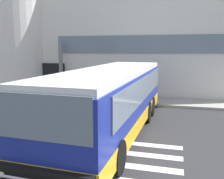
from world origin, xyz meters
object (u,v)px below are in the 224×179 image
at_px(entry_support_column, 61,68).
at_px(passenger_by_doorway, 78,84).
at_px(bus_main_foreground, 112,102).
at_px(passenger_near_column, 66,84).
at_px(passenger_at_curb_edge, 92,85).

relative_size(entry_support_column, passenger_by_doorway, 2.31).
xyz_separation_m(bus_main_foreground, passenger_near_column, (-4.86, 5.98, -0.25)).
height_order(entry_support_column, passenger_at_curb_edge, entry_support_column).
bearing_deg(passenger_at_curb_edge, passenger_near_column, 175.95).
bearing_deg(entry_support_column, passenger_near_column, -46.59).
xyz_separation_m(entry_support_column, passenger_near_column, (0.80, -0.85, -1.01)).
bearing_deg(passenger_near_column, passenger_at_curb_edge, -4.05).
xyz_separation_m(bus_main_foreground, passenger_at_curb_edge, (-2.94, 5.85, -0.25)).
relative_size(passenger_by_doorway, passenger_at_curb_edge, 1.00).
height_order(bus_main_foreground, passenger_by_doorway, bus_main_foreground).
distance_m(entry_support_column, passenger_by_doorway, 2.11).
bearing_deg(entry_support_column, bus_main_foreground, -50.34).
relative_size(bus_main_foreground, passenger_at_curb_edge, 6.46).
xyz_separation_m(bus_main_foreground, passenger_by_doorway, (-3.97, 6.01, -0.22)).
height_order(passenger_near_column, passenger_by_doorway, same).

